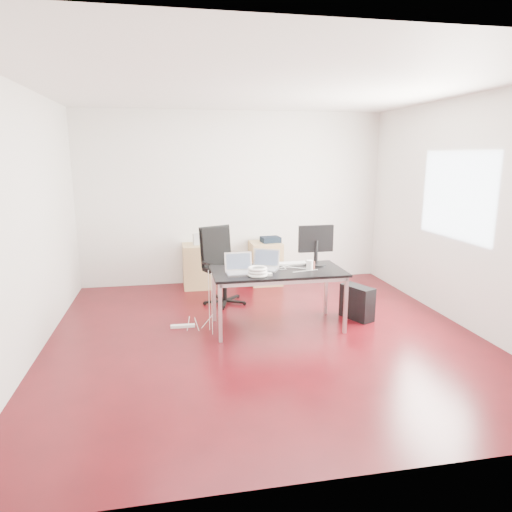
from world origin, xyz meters
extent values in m
plane|color=#3A060B|center=(0.00, 0.00, 0.00)|extent=(5.00, 5.00, 0.00)
plane|color=silver|center=(0.00, 0.00, 2.80)|extent=(5.00, 5.00, 0.00)
plane|color=silver|center=(0.00, 2.50, 1.40)|extent=(5.00, 0.00, 5.00)
plane|color=silver|center=(0.00, -2.50, 1.40)|extent=(5.00, 0.00, 5.00)
plane|color=silver|center=(-2.50, 0.00, 1.40)|extent=(0.00, 5.00, 5.00)
plane|color=silver|center=(2.50, 0.00, 1.40)|extent=(0.00, 5.00, 5.00)
plane|color=white|center=(2.48, 0.20, 1.60)|extent=(0.00, 1.50, 1.50)
cube|color=black|center=(0.21, 0.25, 0.71)|extent=(1.60, 0.80, 0.03)
cube|color=silver|center=(-0.54, -0.10, 0.35)|extent=(0.04, 0.04, 0.70)
cube|color=silver|center=(-0.54, 0.60, 0.35)|extent=(0.04, 0.04, 0.70)
cube|color=silver|center=(0.96, -0.10, 0.35)|extent=(0.04, 0.04, 0.70)
cube|color=silver|center=(0.96, 0.60, 0.35)|extent=(0.04, 0.04, 0.70)
cylinder|color=black|center=(-0.31, 1.30, 0.23)|extent=(0.06, 0.06, 0.47)
cube|color=black|center=(-0.31, 1.30, 0.50)|extent=(0.63, 0.62, 0.06)
cube|color=black|center=(-0.40, 1.50, 0.81)|extent=(0.46, 0.28, 0.55)
cube|color=#A68553|center=(-0.62, 2.23, 0.35)|extent=(0.50, 0.50, 0.70)
cube|color=#A68553|center=(0.48, 2.23, 0.35)|extent=(0.50, 0.50, 0.70)
cube|color=black|center=(1.30, 0.35, 0.22)|extent=(0.37, 0.49, 0.44)
cylinder|color=black|center=(0.11, 2.25, 0.14)|extent=(0.29, 0.29, 0.28)
cube|color=white|center=(-0.95, 0.45, 0.02)|extent=(0.30, 0.07, 0.04)
cube|color=silver|center=(-0.26, 0.16, 0.74)|extent=(0.34, 0.24, 0.01)
cube|color=silver|center=(-0.27, 0.27, 0.85)|extent=(0.33, 0.06, 0.22)
cube|color=#475166|center=(-0.27, 0.27, 0.85)|extent=(0.29, 0.05, 0.18)
cube|color=silver|center=(0.06, 0.30, 0.74)|extent=(0.40, 0.35, 0.01)
cube|color=silver|center=(0.11, 0.40, 0.85)|extent=(0.32, 0.19, 0.22)
cube|color=#475166|center=(0.11, 0.40, 0.85)|extent=(0.28, 0.16, 0.18)
cylinder|color=black|center=(0.74, 0.41, 0.74)|extent=(0.26, 0.26, 0.02)
cylinder|color=black|center=(0.74, 0.41, 0.90)|extent=(0.05, 0.05, 0.30)
cube|color=black|center=(0.74, 0.43, 1.07)|extent=(0.45, 0.06, 0.34)
cube|color=#475166|center=(0.74, 0.45, 1.07)|extent=(0.40, 0.01, 0.29)
cube|color=white|center=(0.43, 0.52, 0.74)|extent=(0.44, 0.14, 0.02)
cylinder|color=white|center=(0.60, 0.19, 0.79)|extent=(0.10, 0.10, 0.12)
cylinder|color=#5C281F|center=(0.63, 0.21, 0.78)|extent=(0.10, 0.10, 0.10)
torus|color=white|center=(-0.08, 0.02, 0.75)|extent=(0.24, 0.24, 0.04)
torus|color=white|center=(-0.08, 0.02, 0.78)|extent=(0.23, 0.23, 0.04)
torus|color=white|center=(-0.08, 0.02, 0.82)|extent=(0.22, 0.22, 0.04)
cube|color=white|center=(0.05, 0.02, 0.74)|extent=(0.07, 0.07, 0.03)
cube|color=#9E9E9E|center=(-0.66, 2.20, 0.79)|extent=(0.10, 0.10, 0.18)
cube|color=black|center=(0.56, 2.22, 0.74)|extent=(0.33, 0.28, 0.09)
camera|label=1|loc=(-1.05, -4.98, 2.09)|focal=32.00mm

